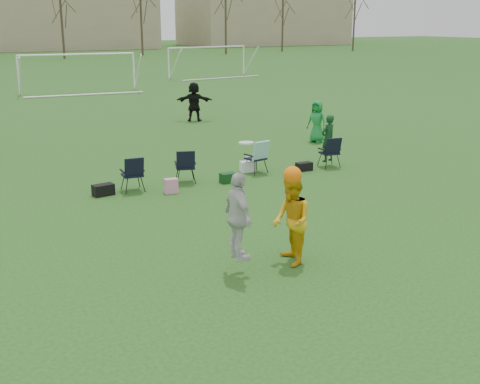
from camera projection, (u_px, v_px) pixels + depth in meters
ground at (304, 300)px, 10.04m from camera, size 260.00×260.00×0.00m
fielder_green_far at (317, 122)px, 22.81m from camera, size 0.78×0.92×1.59m
fielder_black at (194, 102)px, 27.59m from camera, size 1.71×1.28×1.79m
center_contest at (272, 218)px, 11.07m from camera, size 1.78×0.99×2.45m
sideline_setup at (244, 159)px, 17.88m from camera, size 7.88×1.97×1.65m
goal_mid at (78, 62)px, 38.48m from camera, size 7.40×0.63×2.46m
goal_right at (208, 53)px, 48.99m from camera, size 7.35×1.14×2.46m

